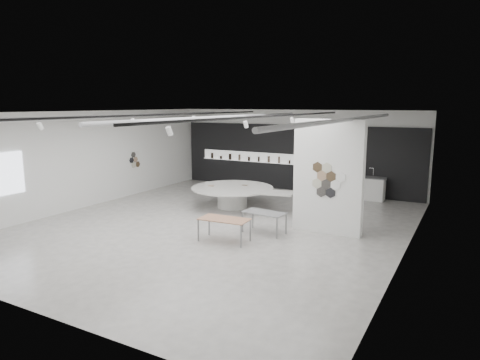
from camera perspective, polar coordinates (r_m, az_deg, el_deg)
The scene contains 7 objects.
room at distance 14.25m, azimuth -3.45°, elevation 2.06°, with size 12.02×14.02×3.82m.
back_wall_display at distance 20.46m, azimuth 7.03°, elevation 2.95°, with size 11.80×0.27×3.10m.
partition_column at distance 13.70m, azimuth 11.68°, elevation 0.39°, with size 2.20×0.38×3.60m.
display_island at distance 16.92m, azimuth -0.83°, elevation -1.92°, with size 4.57×3.83×0.83m.
sample_table_wood at distance 12.79m, azimuth -2.11°, elevation -5.40°, with size 1.53×0.84×0.69m.
sample_table_stone at distance 13.60m, azimuth 3.26°, elevation -4.54°, with size 1.40×0.80×0.69m.
kitchen_counter at distance 19.20m, azimuth 16.22°, elevation -1.02°, with size 1.73×0.68×1.36m.
Camera 1 is at (7.45, -11.92, 4.06)m, focal length 32.00 mm.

